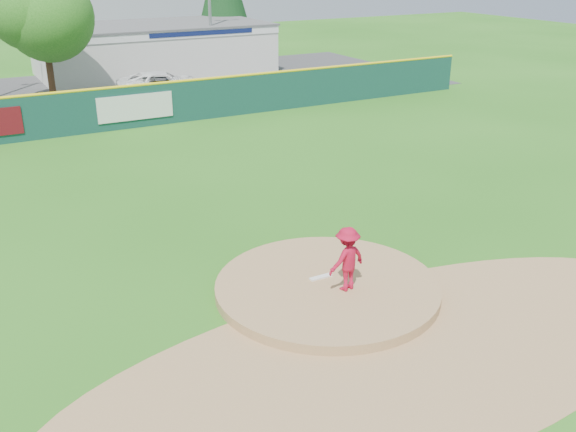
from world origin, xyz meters
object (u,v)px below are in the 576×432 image
deciduous_tree (43,19)px  pitcher (347,259)px  van (163,84)px  pool_building_grp (154,49)px

deciduous_tree → pitcher: bearing=-85.0°
van → deciduous_tree: 7.11m
van → pool_building_grp: bearing=-4.4°
van → pool_building_grp: 8.07m
pool_building_grp → deciduous_tree: size_ratio=2.07×
pitcher → van: pitcher is taller
van → pool_building_grp: pool_building_grp is taller
pool_building_grp → deciduous_tree: deciduous_tree is taller
pitcher → pool_building_grp: (5.76, 32.46, 0.62)m
pitcher → deciduous_tree: size_ratio=0.22×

